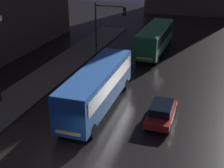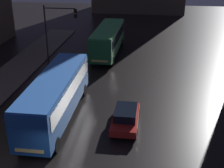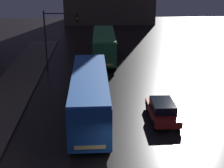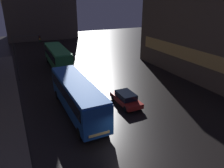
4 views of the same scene
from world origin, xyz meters
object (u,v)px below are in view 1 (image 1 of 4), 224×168
object	(u,v)px
car_taxi	(161,112)
traffic_light_main	(106,21)
bus_far	(155,37)
bus_near	(97,84)

from	to	relation	value
car_taxi	traffic_light_main	distance (m)	15.84
bus_far	car_taxi	xyz separation A→B (m)	(3.70, -16.28, -1.32)
bus_near	bus_far	bearing A→B (deg)	-95.87
bus_far	car_taxi	distance (m)	16.75
bus_far	traffic_light_main	bearing A→B (deg)	36.59
bus_near	traffic_light_main	xyz separation A→B (m)	(-3.54, 12.26, 2.24)
bus_near	car_taxi	size ratio (longest dim) A/B	2.59
bus_far	traffic_light_main	world-z (taller)	traffic_light_main
car_taxi	traffic_light_main	size ratio (longest dim) A/B	0.68
bus_near	car_taxi	distance (m)	5.44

